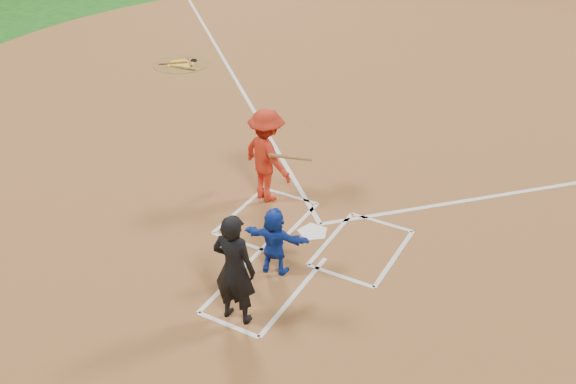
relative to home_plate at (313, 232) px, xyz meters
The scene contains 13 objects.
ground 0.02m from the home_plate, ahead, with size 120.00×120.00×0.00m, color #185916.
home_plate_dirt 6.00m from the home_plate, 90.00° to the left, with size 28.00×28.00×0.01m, color brown.
home_plate is the anchor object (origin of this frame).
on_deck_circle 9.66m from the home_plate, 141.66° to the left, with size 1.70×1.70×0.01m, color brown.
on_deck_logo 9.66m from the home_plate, 141.66° to the left, with size 0.80×0.80×0.00m, color gold.
on_deck_bat_a 9.70m from the home_plate, 139.95° to the left, with size 0.06×0.06×0.84m, color brown.
on_deck_bat_b 9.76m from the home_plate, 142.85° to the left, with size 0.06×0.06×0.84m, color brown.
on_deck_bat_c 9.24m from the home_plate, 141.96° to the left, with size 0.06×0.06×0.84m, color olive.
bat_weight_donut 9.76m from the home_plate, 139.09° to the left, with size 0.19×0.19×0.05m, color black.
catcher 1.44m from the home_plate, 91.97° to the right, with size 1.12×0.36×1.21m, color #163BB7.
umpire 2.75m from the home_plate, 89.49° to the right, with size 0.68×0.44×1.85m, color black.
chalk_markings 5.29m from the home_plate, 90.00° to the left, with size 28.35×17.32×0.01m.
batter_at_plate 1.76m from the home_plate, 154.58° to the left, with size 1.61×1.08×1.89m.
Camera 1 is at (4.31, -8.67, 6.72)m, focal length 40.00 mm.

